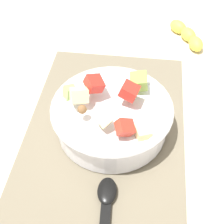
% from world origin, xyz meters
% --- Properties ---
extents(ground_plane, '(2.40, 2.40, 0.00)m').
position_xyz_m(ground_plane, '(0.00, 0.00, 0.00)').
color(ground_plane, silver).
extents(placemat, '(0.50, 0.34, 0.01)m').
position_xyz_m(placemat, '(0.00, 0.00, 0.00)').
color(placemat, '#756B56').
rests_on(placemat, ground_plane).
extents(salad_bowl, '(0.25, 0.25, 0.12)m').
position_xyz_m(salad_bowl, '(-0.01, -0.01, 0.05)').
color(salad_bowl, white).
rests_on(salad_bowl, placemat).
extents(serving_spoon, '(0.22, 0.04, 0.01)m').
position_xyz_m(serving_spoon, '(-0.21, -0.03, 0.01)').
color(serving_spoon, black).
rests_on(serving_spoon, placemat).
extents(banana_whole, '(0.14, 0.10, 0.04)m').
position_xyz_m(banana_whole, '(0.35, -0.18, 0.02)').
color(banana_whole, yellow).
rests_on(banana_whole, ground_plane).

